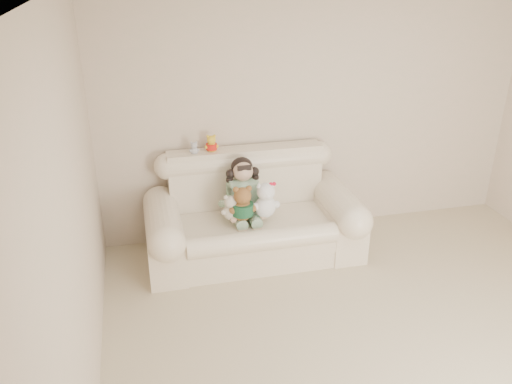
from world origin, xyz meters
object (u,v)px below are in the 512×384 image
(sofa, at_px, (254,210))
(white_cat, at_px, (266,196))
(seated_child, at_px, (243,188))
(cream_teddy, at_px, (231,205))
(brown_teddy, at_px, (242,200))

(sofa, xyz_separation_m, white_cat, (0.08, -0.14, 0.20))
(sofa, xyz_separation_m, seated_child, (-0.09, 0.08, 0.21))
(seated_child, xyz_separation_m, white_cat, (0.17, -0.22, -0.01))
(sofa, distance_m, cream_teddy, 0.31)
(seated_child, distance_m, cream_teddy, 0.27)
(white_cat, bearing_deg, brown_teddy, 165.89)
(sofa, height_order, brown_teddy, sofa)
(sofa, relative_size, cream_teddy, 6.98)
(sofa, distance_m, seated_child, 0.24)
(white_cat, xyz_separation_m, cream_teddy, (-0.33, 0.02, -0.06))
(sofa, xyz_separation_m, cream_teddy, (-0.25, -0.12, 0.14))
(seated_child, bearing_deg, brown_teddy, -113.06)
(cream_teddy, bearing_deg, sofa, 48.96)
(white_cat, bearing_deg, sofa, 102.56)
(seated_child, bearing_deg, sofa, -52.23)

